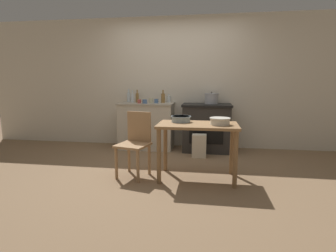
# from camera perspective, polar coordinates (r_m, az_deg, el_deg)

# --- Properties ---
(ground_plane) EXTENTS (14.00, 14.00, 0.00)m
(ground_plane) POSITION_cam_1_polar(r_m,az_deg,el_deg) (3.95, -1.13, -9.60)
(ground_plane) COLOR #896B4C
(wall_back) EXTENTS (8.00, 0.07, 2.55)m
(wall_back) POSITION_cam_1_polar(r_m,az_deg,el_deg) (5.30, 1.78, 9.34)
(wall_back) COLOR beige
(wall_back) RESTS_ON ground_plane
(counter_cabinet) EXTENTS (1.06, 0.58, 0.90)m
(counter_cabinet) POSITION_cam_1_polar(r_m,az_deg,el_deg) (5.16, -4.65, 0.09)
(counter_cabinet) COLOR beige
(counter_cabinet) RESTS_ON ground_plane
(stove) EXTENTS (0.90, 0.62, 0.89)m
(stove) POSITION_cam_1_polar(r_m,az_deg,el_deg) (5.00, 8.35, -0.31)
(stove) COLOR #2D2B28
(stove) RESTS_ON ground_plane
(work_table) EXTENTS (1.04, 0.61, 0.75)m
(work_table) POSITION_cam_1_polar(r_m,az_deg,el_deg) (3.48, 6.46, -1.56)
(work_table) COLOR #997047
(work_table) RESTS_ON ground_plane
(chair) EXTENTS (0.48, 0.48, 0.89)m
(chair) POSITION_cam_1_polar(r_m,az_deg,el_deg) (3.65, -7.13, -3.41)
(chair) COLOR #A87F56
(chair) RESTS_ON ground_plane
(flour_sack) EXTENTS (0.24, 0.17, 0.40)m
(flour_sack) POSITION_cam_1_polar(r_m,az_deg,el_deg) (4.59, 6.80, -4.30)
(flour_sack) COLOR beige
(flour_sack) RESTS_ON ground_plane
(stock_pot) EXTENTS (0.26, 0.26, 0.22)m
(stock_pot) POSITION_cam_1_polar(r_m,az_deg,el_deg) (5.03, 9.43, 5.94)
(stock_pot) COLOR #A8A8AD
(stock_pot) RESTS_ON stove
(mixing_bowl_large) EXTENTS (0.28, 0.28, 0.08)m
(mixing_bowl_large) POSITION_cam_1_polar(r_m,az_deg,el_deg) (3.59, 2.81, 1.61)
(mixing_bowl_large) COLOR #93A8B2
(mixing_bowl_large) RESTS_ON work_table
(mixing_bowl_small) EXTENTS (0.27, 0.27, 0.09)m
(mixing_bowl_small) POSITION_cam_1_polar(r_m,az_deg,el_deg) (3.42, 11.25, 1.11)
(mixing_bowl_small) COLOR silver
(mixing_bowl_small) RESTS_ON work_table
(bottle_far_left) EXTENTS (0.06, 0.06, 0.24)m
(bottle_far_left) POSITION_cam_1_polar(r_m,az_deg,el_deg) (5.24, -7.74, 6.12)
(bottle_far_left) COLOR silver
(bottle_far_left) RESTS_ON counter_cabinet
(bottle_left) EXTENTS (0.08, 0.08, 0.16)m
(bottle_left) POSITION_cam_1_polar(r_m,az_deg,el_deg) (5.21, 0.15, 5.86)
(bottle_left) COLOR silver
(bottle_left) RESTS_ON counter_cabinet
(bottle_mid_left) EXTENTS (0.07, 0.07, 0.25)m
(bottle_mid_left) POSITION_cam_1_polar(r_m,az_deg,el_deg) (5.09, -1.09, 6.15)
(bottle_mid_left) COLOR olive
(bottle_mid_left) RESTS_ON counter_cabinet
(bottle_center_left) EXTENTS (0.07, 0.07, 0.26)m
(bottle_center_left) POSITION_cam_1_polar(r_m,az_deg,el_deg) (5.41, -8.55, 6.29)
(bottle_center_left) COLOR silver
(bottle_center_left) RESTS_ON counter_cabinet
(bottle_center) EXTENTS (0.06, 0.06, 0.25)m
(bottle_center) POSITION_cam_1_polar(r_m,az_deg,el_deg) (5.26, -6.70, 6.19)
(bottle_center) COLOR olive
(bottle_center) RESTS_ON counter_cabinet
(cup_center_right) EXTENTS (0.08, 0.08, 0.08)m
(cup_center_right) POSITION_cam_1_polar(r_m,az_deg,el_deg) (5.02, -2.56, 5.46)
(cup_center_right) COLOR #4C6B99
(cup_center_right) RESTS_ON counter_cabinet
(cup_mid_right) EXTENTS (0.07, 0.07, 0.08)m
(cup_mid_right) POSITION_cam_1_polar(r_m,az_deg,el_deg) (4.98, -6.27, 5.35)
(cup_mid_right) COLOR #B74C42
(cup_mid_right) RESTS_ON counter_cabinet
(cup_right) EXTENTS (0.08, 0.08, 0.09)m
(cup_right) POSITION_cam_1_polar(r_m,az_deg,el_deg) (5.04, -3.74, 5.54)
(cup_right) COLOR beige
(cup_right) RESTS_ON counter_cabinet
(cup_far_right) EXTENTS (0.09, 0.09, 0.08)m
(cup_far_right) POSITION_cam_1_polar(r_m,az_deg,el_deg) (4.96, -5.08, 5.35)
(cup_far_right) COLOR #4C6B99
(cup_far_right) RESTS_ON counter_cabinet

